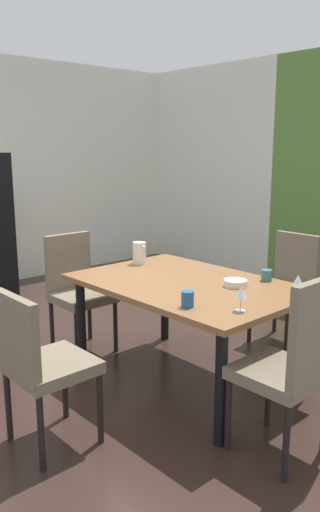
{
  "coord_description": "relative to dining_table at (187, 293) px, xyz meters",
  "views": [
    {
      "loc": [
        3.11,
        -2.17,
        1.69
      ],
      "look_at": [
        0.29,
        0.41,
        0.85
      ],
      "focal_mm": 35.0,
      "sensor_mm": 36.0,
      "label": 1
    }
  ],
  "objects": [
    {
      "name": "cup_near_shelf",
      "position": [
        0.39,
        -0.4,
        0.13
      ],
      "size": [
        0.08,
        0.08,
        0.1
      ],
      "primitive_type": "cylinder",
      "color": "#1F548D",
      "rests_on": "dining_table"
    },
    {
      "name": "chair_right_near",
      "position": [
        1.05,
        -0.25,
        -0.09
      ],
      "size": [
        0.44,
        0.44,
        1.04
      ],
      "rotation": [
        0.0,
        0.0,
        1.57
      ],
      "color": "#71634F",
      "rests_on": "ground_plane"
    },
    {
      "name": "dining_table",
      "position": [
        0.0,
        0.0,
        0.0
      ],
      "size": [
        1.61,
        1.08,
        0.75
      ],
      "color": "brown",
      "rests_on": "ground_plane"
    },
    {
      "name": "chair_head_far",
      "position": [
        0.05,
        1.2,
        -0.13
      ],
      "size": [
        0.44,
        0.45,
        0.95
      ],
      "rotation": [
        0.0,
        0.0,
        3.14
      ],
      "color": "#71634F",
      "rests_on": "ground_plane"
    },
    {
      "name": "pitcher_near_window",
      "position": [
        -0.67,
        0.12,
        0.17
      ],
      "size": [
        0.12,
        0.11,
        0.18
      ],
      "color": "silver",
      "rests_on": "dining_table"
    },
    {
      "name": "cup_center",
      "position": [
        0.36,
        0.45,
        0.12
      ],
      "size": [
        0.08,
        0.08,
        0.08
      ],
      "primitive_type": "cylinder",
      "color": "#33666D",
      "rests_on": "dining_table"
    },
    {
      "name": "wine_glass_corner",
      "position": [
        0.66,
        -0.23,
        0.19
      ],
      "size": [
        0.07,
        0.07,
        0.15
      ],
      "color": "silver",
      "rests_on": "dining_table"
    },
    {
      "name": "chair_head_near",
      "position": [
        0.04,
        -1.2,
        -0.13
      ],
      "size": [
        0.44,
        0.44,
        0.93
      ],
      "color": "#71634F",
      "rests_on": "ground_plane"
    },
    {
      "name": "wine_glass_south",
      "position": [
        0.72,
        0.27,
        0.19
      ],
      "size": [
        0.06,
        0.06,
        0.14
      ],
      "color": "silver",
      "rests_on": "dining_table"
    },
    {
      "name": "chair_left_near",
      "position": [
        -1.04,
        -0.25,
        -0.12
      ],
      "size": [
        0.45,
        0.44,
        0.98
      ],
      "rotation": [
        0.0,
        0.0,
        -1.57
      ],
      "color": "#71634F",
      "rests_on": "ground_plane"
    },
    {
      "name": "ground_plane",
      "position": [
        -0.72,
        -0.28,
        -0.68
      ],
      "size": [
        5.7,
        6.37,
        0.02
      ],
      "primitive_type": "cube",
      "color": "#32221D"
    },
    {
      "name": "back_panel_interior",
      "position": [
        -2.44,
        2.86,
        0.71
      ],
      "size": [
        2.27,
        0.1,
        2.76
      ],
      "primitive_type": "cube",
      "color": "silver",
      "rests_on": "ground_plane"
    },
    {
      "name": "serving_bowl_west",
      "position": [
        0.3,
        0.17,
        0.11
      ],
      "size": [
        0.16,
        0.16,
        0.05
      ],
      "primitive_type": "cylinder",
      "color": "beige",
      "rests_on": "dining_table"
    }
  ]
}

